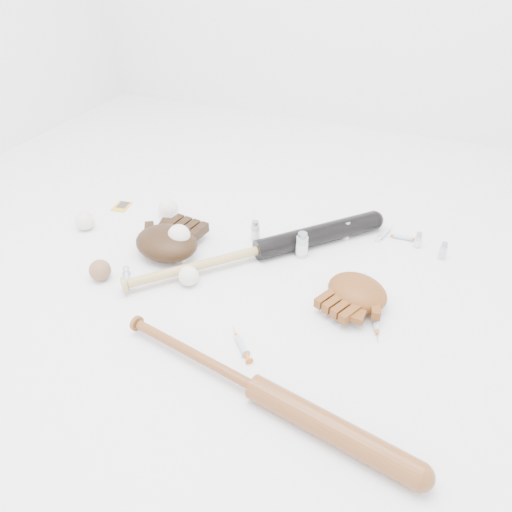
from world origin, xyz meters
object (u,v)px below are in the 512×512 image
at_px(glove_dark, 167,242).
at_px(pedestal, 181,250).
at_px(bat_dark, 259,250).
at_px(bat_wood, 256,388).

bearing_deg(glove_dark, pedestal, 20.39).
distance_m(bat_dark, glove_dark, 0.33).
xyz_separation_m(bat_dark, pedestal, (-0.26, -0.09, -0.01)).
height_order(bat_dark, pedestal, bat_dark).
distance_m(glove_dark, pedestal, 0.06).
height_order(glove_dark, pedestal, glove_dark).
bearing_deg(glove_dark, bat_wood, -33.54).
xyz_separation_m(glove_dark, pedestal, (0.05, 0.01, -0.03)).
relative_size(bat_dark, glove_dark, 3.69).
height_order(bat_dark, glove_dark, glove_dark).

